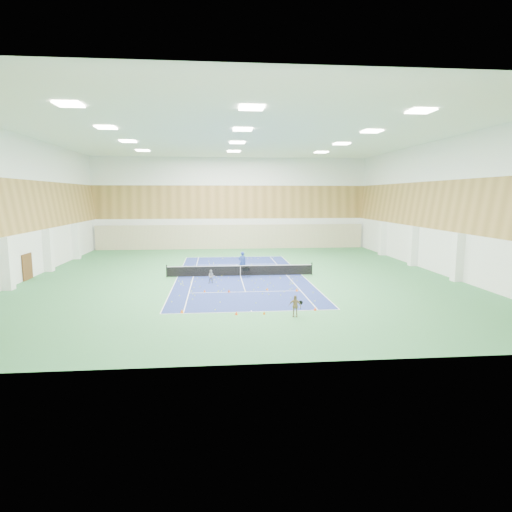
# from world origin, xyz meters

# --- Properties ---
(ground) EXTENTS (40.00, 40.00, 0.00)m
(ground) POSITION_xyz_m (0.00, 0.00, 0.00)
(ground) COLOR #327541
(ground) RESTS_ON ground
(room_shell) EXTENTS (36.00, 40.00, 12.00)m
(room_shell) POSITION_xyz_m (0.00, 0.00, 6.00)
(room_shell) COLOR white
(room_shell) RESTS_ON ground
(wood_cladding) EXTENTS (36.00, 40.00, 8.00)m
(wood_cladding) POSITION_xyz_m (0.00, 0.00, 8.00)
(wood_cladding) COLOR #A3793C
(wood_cladding) RESTS_ON room_shell
(ceiling_light_grid) EXTENTS (21.40, 25.40, 0.06)m
(ceiling_light_grid) POSITION_xyz_m (0.00, 0.00, 11.92)
(ceiling_light_grid) COLOR white
(ceiling_light_grid) RESTS_ON room_shell
(court_surface) EXTENTS (10.97, 23.77, 0.01)m
(court_surface) POSITION_xyz_m (0.00, 0.00, 0.01)
(court_surface) COLOR navy
(court_surface) RESTS_ON ground
(tennis_balls_scatter) EXTENTS (10.57, 22.77, 0.07)m
(tennis_balls_scatter) POSITION_xyz_m (0.00, 0.00, 0.05)
(tennis_balls_scatter) COLOR #D3F229
(tennis_balls_scatter) RESTS_ON ground
(tennis_net) EXTENTS (12.80, 0.10, 1.10)m
(tennis_net) POSITION_xyz_m (0.00, 0.00, 0.55)
(tennis_net) COLOR black
(tennis_net) RESTS_ON ground
(back_curtain) EXTENTS (35.40, 0.16, 3.20)m
(back_curtain) POSITION_xyz_m (0.00, 19.75, 1.60)
(back_curtain) COLOR #C6B793
(back_curtain) RESTS_ON ground
(door_left_b) EXTENTS (0.08, 1.80, 2.20)m
(door_left_b) POSITION_xyz_m (-17.92, 0.00, 1.10)
(door_left_b) COLOR #593319
(door_left_b) RESTS_ON ground
(coach) EXTENTS (0.79, 0.62, 1.92)m
(coach) POSITION_xyz_m (0.28, 1.84, 0.96)
(coach) COLOR navy
(coach) RESTS_ON ground
(child_court) EXTENTS (0.57, 0.46, 1.11)m
(child_court) POSITION_xyz_m (-2.51, -2.94, 0.55)
(child_court) COLOR gray
(child_court) RESTS_ON ground
(child_apron) EXTENTS (0.80, 0.48, 1.27)m
(child_apron) POSITION_xyz_m (2.44, -13.10, 0.63)
(child_apron) COLOR #9D8059
(child_apron) RESTS_ON ground
(ball_cart) EXTENTS (0.69, 0.69, 0.90)m
(ball_cart) POSITION_xyz_m (0.45, -0.77, 0.45)
(ball_cart) COLOR black
(ball_cart) RESTS_ON ground
(cone_svc_a) EXTENTS (0.17, 0.17, 0.19)m
(cone_svc_a) POSITION_xyz_m (-2.98, -6.18, 0.10)
(cone_svc_a) COLOR #FE610D
(cone_svc_a) RESTS_ON ground
(cone_svc_b) EXTENTS (0.20, 0.20, 0.22)m
(cone_svc_b) POSITION_xyz_m (-1.20, -6.42, 0.11)
(cone_svc_b) COLOR #E3480B
(cone_svc_b) RESTS_ON ground
(cone_svc_c) EXTENTS (0.19, 0.19, 0.20)m
(cone_svc_c) POSITION_xyz_m (1.67, -6.00, 0.10)
(cone_svc_c) COLOR orange
(cone_svc_c) RESTS_ON ground
(cone_svc_d) EXTENTS (0.22, 0.22, 0.25)m
(cone_svc_d) POSITION_xyz_m (3.81, -6.54, 0.12)
(cone_svc_d) COLOR orange
(cone_svc_d) RESTS_ON ground
(cone_base_a) EXTENTS (0.22, 0.22, 0.24)m
(cone_base_a) POSITION_xyz_m (-4.20, -11.75, 0.12)
(cone_base_a) COLOR orange
(cone_base_a) RESTS_ON ground
(cone_base_b) EXTENTS (0.19, 0.19, 0.21)m
(cone_base_b) POSITION_xyz_m (-0.95, -12.41, 0.11)
(cone_base_b) COLOR #FF410D
(cone_base_b) RESTS_ON ground
(cone_base_c) EXTENTS (0.17, 0.17, 0.19)m
(cone_base_c) POSITION_xyz_m (0.70, -12.46, 0.09)
(cone_base_c) COLOR orange
(cone_base_c) RESTS_ON ground
(cone_base_d) EXTENTS (0.19, 0.19, 0.21)m
(cone_base_d) POSITION_xyz_m (3.93, -11.89, 0.11)
(cone_base_d) COLOR #FF480D
(cone_base_d) RESTS_ON ground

